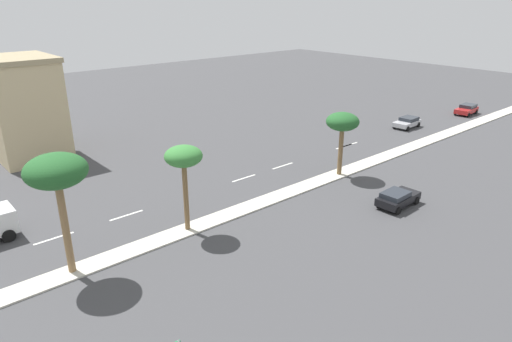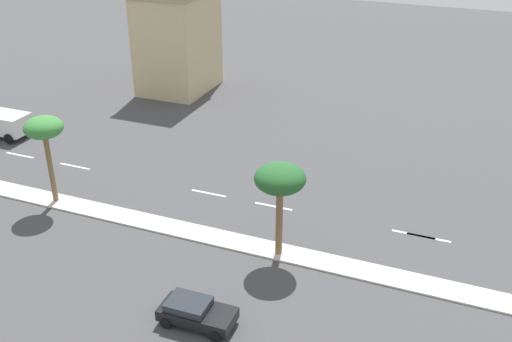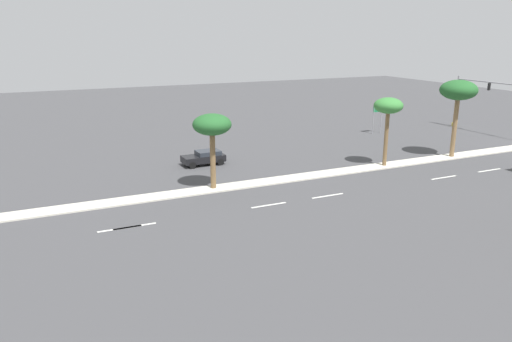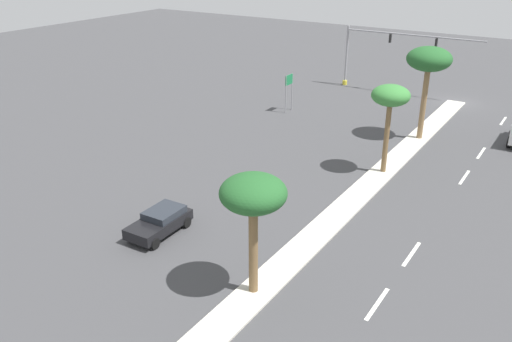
{
  "view_description": "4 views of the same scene",
  "coord_description": "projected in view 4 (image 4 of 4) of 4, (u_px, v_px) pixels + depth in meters",
  "views": [
    {
      "loc": [
        25.84,
        5.69,
        16.13
      ],
      "look_at": [
        -1.82,
        29.71,
        2.08
      ],
      "focal_mm": 32.11,
      "sensor_mm": 36.0,
      "label": 1
    },
    {
      "loc": [
        29.38,
        48.86,
        21.51
      ],
      "look_at": [
        -3.11,
        35.76,
        3.72
      ],
      "focal_mm": 42.12,
      "sensor_mm": 36.0,
      "label": 2
    },
    {
      "loc": [
        -36.13,
        51.6,
        12.31
      ],
      "look_at": [
        -2.63,
        36.08,
        1.93
      ],
      "focal_mm": 34.91,
      "sensor_mm": 36.0,
      "label": 3
    },
    {
      "loc": [
        -11.46,
        56.49,
        15.68
      ],
      "look_at": [
        3.44,
        33.2,
        3.61
      ],
      "focal_mm": 37.62,
      "sensor_mm": 36.0,
      "label": 4
    }
  ],
  "objects": [
    {
      "name": "lane_stripe_right",
      "position": [
        481.0,
        153.0,
        42.45
      ],
      "size": [
        0.2,
        2.8,
        0.01
      ],
      "primitive_type": "cube",
      "color": "silver",
      "rests_on": "ground"
    },
    {
      "name": "directional_road_sign",
      "position": [
        289.0,
        85.0,
        51.64
      ],
      "size": [
        0.1,
        1.35,
        3.63
      ],
      "color": "gray",
      "rests_on": "ground"
    },
    {
      "name": "palm_tree_inboard",
      "position": [
        429.0,
        61.0,
        42.78
      ],
      "size": [
        3.59,
        3.59,
        7.66
      ],
      "color": "olive",
      "rests_on": "median_curb"
    },
    {
      "name": "traffic_signal_gantry",
      "position": [
        377.0,
        50.0,
        58.74
      ],
      "size": [
        14.97,
        0.53,
        6.71
      ],
      "color": "gray",
      "rests_on": "ground"
    },
    {
      "name": "ground_plane",
      "position": [
        277.0,
        273.0,
        27.31
      ],
      "size": [
        160.0,
        160.0,
        0.0
      ],
      "primitive_type": "plane",
      "color": "#424244"
    },
    {
      "name": "palm_tree_front",
      "position": [
        390.0,
        98.0,
        36.71
      ],
      "size": [
        2.67,
        2.67,
        6.38
      ],
      "color": "brown",
      "rests_on": "median_curb"
    },
    {
      "name": "lane_stripe_center",
      "position": [
        503.0,
        121.0,
        49.87
      ],
      "size": [
        0.2,
        2.8,
        0.01
      ],
      "primitive_type": "cube",
      "color": "silver",
      "rests_on": "ground"
    },
    {
      "name": "lane_stripe_leading",
      "position": [
        412.0,
        254.0,
        28.92
      ],
      "size": [
        0.2,
        2.8,
        0.01
      ],
      "primitive_type": "cube",
      "color": "silver",
      "rests_on": "ground"
    },
    {
      "name": "lane_stripe_far",
      "position": [
        464.0,
        177.0,
        38.15
      ],
      "size": [
        0.2,
        2.8,
        0.01
      ],
      "primitive_type": "cube",
      "color": "silver",
      "rests_on": "ground"
    },
    {
      "name": "sedan_black_mid",
      "position": [
        160.0,
        221.0,
        30.72
      ],
      "size": [
        2.06,
        4.05,
        1.35
      ],
      "color": "black",
      "rests_on": "ground"
    },
    {
      "name": "lane_stripe_left",
      "position": [
        377.0,
        304.0,
        24.98
      ],
      "size": [
        0.2,
        2.8,
        0.01
      ],
      "primitive_type": "cube",
      "color": "silver",
      "rests_on": "ground"
    },
    {
      "name": "palm_tree_left",
      "position": [
        253.0,
        196.0,
        23.76
      ],
      "size": [
        3.07,
        3.07,
        6.02
      ],
      "color": "brown",
      "rests_on": "median_curb"
    }
  ]
}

